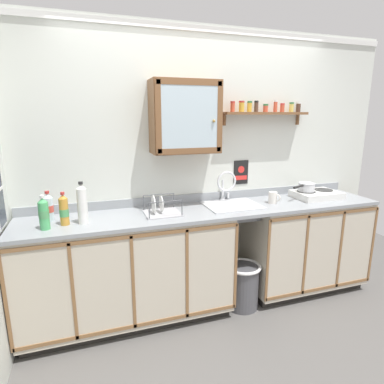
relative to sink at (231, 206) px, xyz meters
The scene contains 19 objects.
floor 1.03m from the sink, 123.53° to the right, with size 6.31×6.31×0.00m, color #565451.
back_wall 0.48m from the sink, 129.55° to the left, with size 3.91×0.07×2.56m.
lower_cabinet_run 1.09m from the sink, behind, with size 1.78×0.57×0.93m.
lower_cabinet_run_right 0.95m from the sink, ahead, with size 1.23×0.57×0.93m.
countertop 0.22m from the sink, 168.71° to the right, with size 3.27×0.59×0.03m, color gray.
backsplash 0.32m from the sink, 133.60° to the left, with size 3.27×0.02×0.08m, color gray.
sink is the anchor object (origin of this frame).
hot_plate_stove 0.94m from the sink, ahead, with size 0.45×0.32×0.07m.
saucepan 0.83m from the sink, ahead, with size 0.31×0.19×0.09m.
bottle_juice_amber_0 1.45m from the sink, behind, with size 0.07×0.07×0.26m.
bottle_water_clear_1 1.56m from the sink, behind, with size 0.08×0.08×0.24m.
bottle_opaque_white_2 1.32m from the sink, behind, with size 0.08×0.08×0.33m.
bottle_soda_green_3 1.58m from the sink, behind, with size 0.07×0.07×0.26m.
dish_rack 0.69m from the sink, behind, with size 0.29×0.27×0.16m.
mug 0.42m from the sink, ahead, with size 0.08×0.12×0.11m.
wall_cabinet 0.91m from the sink, 166.26° to the left, with size 0.59×0.30×0.62m.
spice_shelf 0.97m from the sink, 22.01° to the left, with size 0.87×0.14×0.23m.
warning_sign 0.41m from the sink, 48.25° to the left, with size 0.15×0.01×0.24m.
trash_bin 0.75m from the sink, 70.23° to the right, with size 0.33×0.33×0.43m.
Camera 1 is at (-1.04, -2.29, 1.78)m, focal length 30.18 mm.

